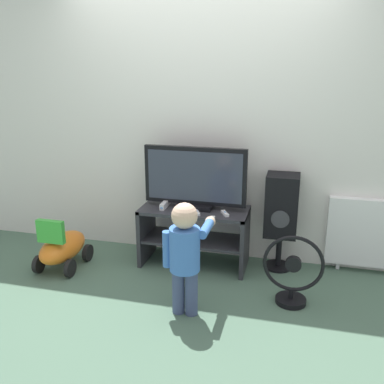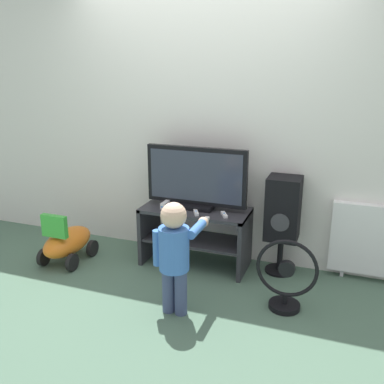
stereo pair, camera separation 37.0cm
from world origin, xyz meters
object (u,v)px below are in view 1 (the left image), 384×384
at_px(game_console, 165,204).
at_px(remote_primary, 225,213).
at_px(child, 185,250).
at_px(speaker_tower, 281,208).
at_px(floor_fan, 293,273).
at_px(ride_on_toy, 62,247).
at_px(radiator, 377,234).
at_px(remote_secondary, 197,212).
at_px(television, 195,179).

xyz_separation_m(game_console, remote_primary, (0.56, -0.06, -0.02)).
xyz_separation_m(game_console, child, (0.40, -0.77, -0.06)).
distance_m(child, speaker_tower, 1.11).
height_order(game_console, floor_fan, game_console).
relative_size(ride_on_toy, radiator, 0.71).
height_order(child, floor_fan, child).
distance_m(speaker_tower, floor_fan, 0.68).
relative_size(remote_secondary, radiator, 0.16).
bearing_deg(television, ride_on_toy, -161.66).
distance_m(ride_on_toy, radiator, 2.80).
height_order(floor_fan, radiator, radiator).
bearing_deg(game_console, television, 11.10).
bearing_deg(remote_secondary, game_console, 163.92).
bearing_deg(floor_fan, speaker_tower, 102.85).
relative_size(child, radiator, 1.03).
relative_size(floor_fan, ride_on_toy, 0.95).
relative_size(television, child, 1.06).
height_order(television, game_console, television).
distance_m(remote_secondary, ride_on_toy, 1.27).
bearing_deg(child, speaker_tower, 55.72).
distance_m(game_console, floor_fan, 1.28).
relative_size(speaker_tower, radiator, 1.04).
bearing_deg(remote_primary, child, -102.69).
xyz_separation_m(remote_primary, child, (-0.16, -0.71, -0.04)).
xyz_separation_m(remote_secondary, radiator, (1.53, 0.35, -0.19)).
relative_size(remote_secondary, speaker_tower, 0.15).
height_order(television, radiator, television).
xyz_separation_m(speaker_tower, radiator, (0.82, 0.11, -0.21)).
distance_m(floor_fan, radiator, 0.99).
height_order(remote_primary, radiator, radiator).
distance_m(floor_fan, ride_on_toy, 2.05).
distance_m(television, ride_on_toy, 1.36).
height_order(speaker_tower, radiator, speaker_tower).
bearing_deg(remote_secondary, remote_primary, 7.69).
bearing_deg(game_console, child, -62.57).
bearing_deg(ride_on_toy, remote_primary, 10.58).
xyz_separation_m(game_console, ride_on_toy, (-0.88, -0.33, -0.38)).
height_order(remote_secondary, ride_on_toy, remote_secondary).
bearing_deg(floor_fan, child, -156.46).
bearing_deg(speaker_tower, game_console, -171.82).
relative_size(television, remote_primary, 7.05).
bearing_deg(ride_on_toy, child, -19.13).
height_order(game_console, remote_secondary, game_console).
relative_size(remote_primary, ride_on_toy, 0.22).
xyz_separation_m(remote_secondary, child, (0.08, -0.68, -0.04)).
relative_size(television, game_console, 4.55).
bearing_deg(remote_secondary, radiator, 12.96).
relative_size(game_console, remote_secondary, 1.54).
bearing_deg(radiator, floor_fan, -134.53).
height_order(remote_secondary, speaker_tower, speaker_tower).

